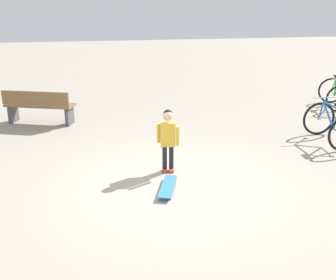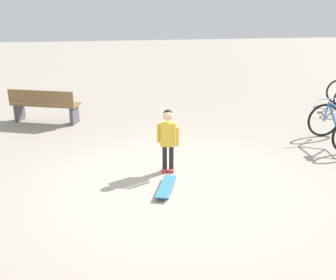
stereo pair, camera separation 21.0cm
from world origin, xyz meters
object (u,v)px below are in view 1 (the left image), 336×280
at_px(child_person, 168,134).
at_px(bicycle_mid, 332,125).
at_px(bicycle_near, 336,94).
at_px(skateboard, 168,187).
at_px(street_bench, 39,106).

height_order(child_person, bicycle_mid, child_person).
height_order(child_person, bicycle_near, child_person).
bearing_deg(skateboard, bicycle_near, 35.87).
relative_size(skateboard, bicycle_near, 0.63).
relative_size(bicycle_mid, street_bench, 0.68).
distance_m(child_person, bicycle_near, 6.18).
xyz_separation_m(child_person, street_bench, (-2.35, 3.26, -0.23)).
xyz_separation_m(child_person, skateboard, (-0.15, -0.70, -0.60)).
distance_m(child_person, street_bench, 4.03).
height_order(bicycle_mid, street_bench, bicycle_mid).
bearing_deg(street_bench, child_person, -54.21).
bearing_deg(child_person, bicycle_mid, 11.51).
bearing_deg(child_person, street_bench, 125.79).
bearing_deg(bicycle_near, child_person, -148.62).
xyz_separation_m(bicycle_near, street_bench, (-7.63, 0.05, 0.04)).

